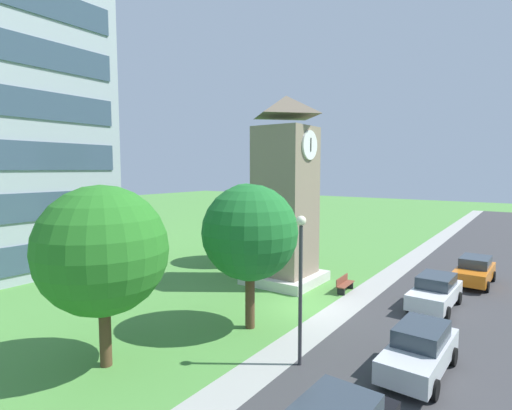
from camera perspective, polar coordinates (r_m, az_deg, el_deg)
name	(u,v)px	position (r m, az deg, el deg)	size (l,w,h in m)	color
ground_plane	(303,308)	(21.28, 6.84, -14.54)	(160.00, 160.00, 0.00)	#4C893D
street_asphalt	(429,337)	(19.36, 23.70, -17.00)	(120.00, 7.20, 0.01)	#38383A
kerb_strip	(334,315)	(20.58, 11.17, -15.30)	(120.00, 1.60, 0.01)	#9E9E99
clock_tower	(285,200)	(24.81, 4.27, 0.74)	(4.30, 4.30, 11.65)	gray
park_bench	(344,284)	(24.23, 12.62, -11.02)	(1.82, 0.57, 0.88)	brown
street_lamp	(301,273)	(14.54, 6.44, -9.67)	(0.36, 0.36, 5.53)	#333338
tree_by_building	(102,251)	(15.24, -21.26, -6.13)	(4.69, 4.69, 6.63)	#513823
tree_streetside	(250,233)	(17.61, -0.89, -4.00)	(4.30, 4.30, 6.53)	#513823
tree_near_tower	(246,214)	(30.32, -1.39, -1.32)	(4.70, 4.70, 6.09)	#513823
parked_car_silver	(420,349)	(15.88, 22.51, -18.65)	(4.52, 2.01, 1.69)	silver
parked_car_white	(435,291)	(22.93, 24.40, -11.26)	(4.57, 2.11, 1.69)	silver
parked_car_orange	(475,270)	(28.54, 28.96, -8.24)	(4.64, 2.11, 1.69)	orange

